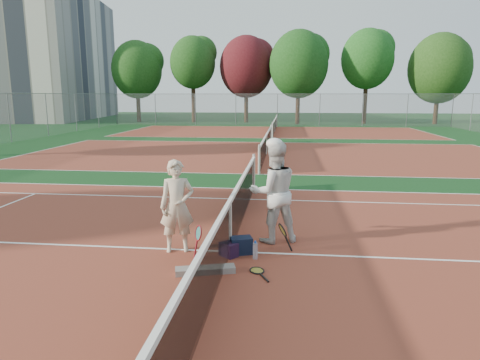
% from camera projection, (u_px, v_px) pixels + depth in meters
% --- Properties ---
extents(ground, '(130.00, 130.00, 0.00)m').
position_uv_depth(ground, '(230.00, 252.00, 7.99)').
color(ground, '#0E3514').
rests_on(ground, ground).
extents(court_main, '(23.77, 10.97, 0.01)m').
position_uv_depth(court_main, '(230.00, 252.00, 7.99)').
color(court_main, maroon).
rests_on(court_main, ground).
extents(court_far_a, '(23.77, 10.97, 0.01)m').
position_uv_depth(court_far_a, '(266.00, 154.00, 21.15)').
color(court_far_a, maroon).
rests_on(court_far_a, ground).
extents(court_far_b, '(23.77, 10.97, 0.01)m').
position_uv_depth(court_far_b, '(275.00, 132.00, 34.31)').
color(court_far_b, maroon).
rests_on(court_far_b, ground).
extents(net_main, '(0.10, 10.98, 1.02)m').
position_uv_depth(net_main, '(230.00, 226.00, 7.89)').
color(net_main, black).
rests_on(net_main, ground).
extents(net_far_a, '(0.10, 10.98, 1.02)m').
position_uv_depth(net_far_a, '(267.00, 144.00, 21.05)').
color(net_far_a, black).
rests_on(net_far_a, ground).
extents(net_far_b, '(0.10, 10.98, 1.02)m').
position_uv_depth(net_far_b, '(275.00, 125.00, 34.21)').
color(net_far_b, black).
rests_on(net_far_b, ground).
extents(fence_back, '(32.00, 0.06, 3.00)m').
position_uv_depth(fence_back, '(277.00, 110.00, 40.84)').
color(fence_back, slate).
rests_on(fence_back, ground).
extents(apartment_block, '(12.96, 23.18, 15.00)m').
position_uv_depth(apartment_block, '(52.00, 57.00, 52.45)').
color(apartment_block, beige).
rests_on(apartment_block, ground).
extents(player_a, '(0.72, 0.57, 1.73)m').
position_uv_depth(player_a, '(177.00, 206.00, 7.89)').
color(player_a, '#C4B298').
rests_on(player_a, ground).
extents(player_b, '(1.17, 1.04, 2.01)m').
position_uv_depth(player_b, '(274.00, 192.00, 8.40)').
color(player_b, silver).
rests_on(player_b, ground).
extents(racket_red, '(0.28, 0.31, 0.59)m').
position_uv_depth(racket_red, '(199.00, 242.00, 7.65)').
color(racket_red, maroon).
rests_on(racket_red, ground).
extents(racket_black_held, '(0.37, 0.36, 0.56)m').
position_uv_depth(racket_black_held, '(282.00, 238.00, 7.91)').
color(racket_black_held, black).
rests_on(racket_black_held, ground).
extents(racket_spare, '(0.51, 0.66, 0.03)m').
position_uv_depth(racket_spare, '(257.00, 271.00, 7.10)').
color(racket_spare, black).
rests_on(racket_spare, ground).
extents(sports_bag_navy, '(0.46, 0.38, 0.31)m').
position_uv_depth(sports_bag_navy, '(241.00, 245.00, 7.88)').
color(sports_bag_navy, black).
rests_on(sports_bag_navy, ground).
extents(sports_bag_purple, '(0.38, 0.37, 0.26)m').
position_uv_depth(sports_bag_purple, '(229.00, 250.00, 7.75)').
color(sports_bag_purple, black).
rests_on(sports_bag_purple, ground).
extents(net_cover_canvas, '(1.01, 0.48, 0.10)m').
position_uv_depth(net_cover_canvas, '(205.00, 270.00, 7.03)').
color(net_cover_canvas, slate).
rests_on(net_cover_canvas, ground).
extents(water_bottle, '(0.09, 0.09, 0.30)m').
position_uv_depth(water_bottle, '(255.00, 251.00, 7.61)').
color(water_bottle, '#AEC0DC').
rests_on(water_bottle, ground).
extents(tree_back_0, '(5.33, 5.33, 8.63)m').
position_uv_depth(tree_back_0, '(137.00, 70.00, 45.80)').
color(tree_back_0, '#382314').
rests_on(tree_back_0, ground).
extents(tree_back_1, '(4.75, 4.75, 8.98)m').
position_uv_depth(tree_back_1, '(193.00, 63.00, 44.84)').
color(tree_back_1, '#382314').
rests_on(tree_back_1, ground).
extents(tree_back_maroon, '(5.60, 5.60, 9.02)m').
position_uv_depth(tree_back_maroon, '(246.00, 67.00, 44.86)').
color(tree_back_maroon, '#382314').
rests_on(tree_back_maroon, ground).
extents(tree_back_3, '(5.82, 5.82, 9.25)m').
position_uv_depth(tree_back_3, '(299.00, 64.00, 42.43)').
color(tree_back_3, '#382314').
rests_on(tree_back_3, ground).
extents(tree_back_4, '(5.20, 5.20, 9.42)m').
position_uv_depth(tree_back_4, '(367.00, 59.00, 42.77)').
color(tree_back_4, '#382314').
rests_on(tree_back_4, ground).
extents(tree_back_5, '(5.99, 5.99, 8.92)m').
position_uv_depth(tree_back_5, '(440.00, 68.00, 42.24)').
color(tree_back_5, '#382314').
rests_on(tree_back_5, ground).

